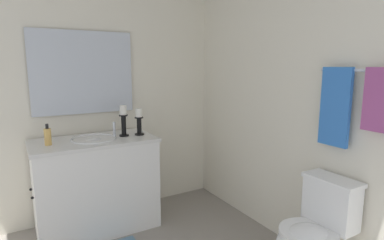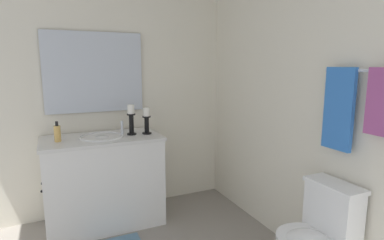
{
  "view_description": "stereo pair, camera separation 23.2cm",
  "coord_description": "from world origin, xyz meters",
  "px_view_note": "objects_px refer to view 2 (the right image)",
  "views": [
    {
      "loc": [
        1.9,
        -0.57,
        1.51
      ],
      "look_at": [
        -0.08,
        0.59,
        1.11
      ],
      "focal_mm": 29.03,
      "sensor_mm": 36.0,
      "label": 1
    },
    {
      "loc": [
        2.01,
        -0.36,
        1.51
      ],
      "look_at": [
        -0.08,
        0.59,
        1.11
      ],
      "focal_mm": 29.03,
      "sensor_mm": 36.0,
      "label": 2
    }
  ],
  "objects_px": {
    "towel_bar": "(364,70)",
    "candle_holder_tall": "(147,120)",
    "mirror": "(94,72)",
    "towel_center": "(381,102)",
    "soap_bottle": "(57,133)",
    "candle_holder_short": "(131,119)",
    "sink_basin": "(102,141)",
    "towel_near_vanity": "(339,109)",
    "vanity_cabinet": "(104,181)"
  },
  "relations": [
    {
      "from": "towel_bar",
      "to": "candle_holder_tall",
      "type": "bearing_deg",
      "value": -149.96
    },
    {
      "from": "mirror",
      "to": "towel_center",
      "type": "height_order",
      "value": "mirror"
    },
    {
      "from": "soap_bottle",
      "to": "towel_center",
      "type": "height_order",
      "value": "towel_center"
    },
    {
      "from": "candle_holder_tall",
      "to": "candle_holder_short",
      "type": "relative_size",
      "value": 0.88
    },
    {
      "from": "sink_basin",
      "to": "mirror",
      "type": "height_order",
      "value": "mirror"
    },
    {
      "from": "candle_holder_tall",
      "to": "towel_near_vanity",
      "type": "xyz_separation_m",
      "value": [
        1.43,
        0.89,
        0.24
      ]
    },
    {
      "from": "vanity_cabinet",
      "to": "towel_bar",
      "type": "bearing_deg",
      "value": 39.63
    },
    {
      "from": "vanity_cabinet",
      "to": "candle_holder_tall",
      "type": "distance_m",
      "value": 0.7
    },
    {
      "from": "candle_holder_tall",
      "to": "towel_bar",
      "type": "relative_size",
      "value": 0.46
    },
    {
      "from": "vanity_cabinet",
      "to": "candle_holder_short",
      "type": "bearing_deg",
      "value": 87.77
    },
    {
      "from": "candle_holder_tall",
      "to": "towel_bar",
      "type": "distance_m",
      "value": 1.88
    },
    {
      "from": "vanity_cabinet",
      "to": "sink_basin",
      "type": "xyz_separation_m",
      "value": [
        0.0,
        0.0,
        0.39
      ]
    },
    {
      "from": "sink_basin",
      "to": "candle_holder_short",
      "type": "xyz_separation_m",
      "value": [
        0.01,
        0.28,
        0.19
      ]
    },
    {
      "from": "soap_bottle",
      "to": "towel_center",
      "type": "bearing_deg",
      "value": 44.37
    },
    {
      "from": "mirror",
      "to": "soap_bottle",
      "type": "relative_size",
      "value": 5.21
    },
    {
      "from": "mirror",
      "to": "towel_bar",
      "type": "xyz_separation_m",
      "value": [
        1.89,
        1.33,
        0.04
      ]
    },
    {
      "from": "sink_basin",
      "to": "towel_bar",
      "type": "xyz_separation_m",
      "value": [
        1.61,
        1.33,
        0.66
      ]
    },
    {
      "from": "sink_basin",
      "to": "towel_near_vanity",
      "type": "bearing_deg",
      "value": 41.79
    },
    {
      "from": "towel_bar",
      "to": "towel_near_vanity",
      "type": "bearing_deg",
      "value": -172.65
    },
    {
      "from": "vanity_cabinet",
      "to": "candle_holder_tall",
      "type": "height_order",
      "value": "candle_holder_tall"
    },
    {
      "from": "towel_near_vanity",
      "to": "soap_bottle",
      "type": "bearing_deg",
      "value": -130.6
    },
    {
      "from": "towel_near_vanity",
      "to": "candle_holder_tall",
      "type": "bearing_deg",
      "value": -148.11
    },
    {
      "from": "vanity_cabinet",
      "to": "candle_holder_tall",
      "type": "xyz_separation_m",
      "value": [
        0.04,
        0.42,
        0.56
      ]
    },
    {
      "from": "candle_holder_short",
      "to": "towel_center",
      "type": "height_order",
      "value": "towel_center"
    },
    {
      "from": "soap_bottle",
      "to": "candle_holder_tall",
      "type": "bearing_deg",
      "value": 88.9
    },
    {
      "from": "sink_basin",
      "to": "candle_holder_tall",
      "type": "height_order",
      "value": "candle_holder_tall"
    },
    {
      "from": "candle_holder_short",
      "to": "towel_near_vanity",
      "type": "xyz_separation_m",
      "value": [
        1.46,
        1.03,
        0.22
      ]
    },
    {
      "from": "sink_basin",
      "to": "towel_center",
      "type": "xyz_separation_m",
      "value": [
        1.75,
        1.31,
        0.49
      ]
    },
    {
      "from": "mirror",
      "to": "candle_holder_short",
      "type": "xyz_separation_m",
      "value": [
        0.29,
        0.28,
        -0.43
      ]
    },
    {
      "from": "sink_basin",
      "to": "vanity_cabinet",
      "type": "bearing_deg",
      "value": -90.0
    },
    {
      "from": "sink_basin",
      "to": "candle_holder_tall",
      "type": "bearing_deg",
      "value": 85.23
    },
    {
      "from": "mirror",
      "to": "candle_holder_short",
      "type": "distance_m",
      "value": 0.59
    },
    {
      "from": "candle_holder_short",
      "to": "towel_bar",
      "type": "height_order",
      "value": "towel_bar"
    },
    {
      "from": "sink_basin",
      "to": "towel_bar",
      "type": "distance_m",
      "value": 2.19
    },
    {
      "from": "candle_holder_tall",
      "to": "towel_bar",
      "type": "height_order",
      "value": "towel_bar"
    },
    {
      "from": "mirror",
      "to": "candle_holder_tall",
      "type": "distance_m",
      "value": 0.69
    },
    {
      "from": "mirror",
      "to": "soap_bottle",
      "type": "bearing_deg",
      "value": -51.45
    },
    {
      "from": "towel_bar",
      "to": "towel_center",
      "type": "bearing_deg",
      "value": -7.35
    },
    {
      "from": "mirror",
      "to": "vanity_cabinet",
      "type": "bearing_deg",
      "value": -0.01
    },
    {
      "from": "candle_holder_short",
      "to": "towel_bar",
      "type": "xyz_separation_m",
      "value": [
        1.6,
        1.05,
        0.47
      ]
    },
    {
      "from": "mirror",
      "to": "candle_holder_short",
      "type": "relative_size",
      "value": 3.24
    },
    {
      "from": "mirror",
      "to": "candle_holder_short",
      "type": "height_order",
      "value": "mirror"
    },
    {
      "from": "towel_bar",
      "to": "candle_holder_short",
      "type": "bearing_deg",
      "value": -146.59
    },
    {
      "from": "vanity_cabinet",
      "to": "towel_center",
      "type": "bearing_deg",
      "value": 36.93
    },
    {
      "from": "mirror",
      "to": "towel_near_vanity",
      "type": "xyz_separation_m",
      "value": [
        1.75,
        1.31,
        -0.22
      ]
    },
    {
      "from": "sink_basin",
      "to": "towel_bar",
      "type": "height_order",
      "value": "towel_bar"
    },
    {
      "from": "sink_basin",
      "to": "soap_bottle",
      "type": "xyz_separation_m",
      "value": [
        0.02,
        -0.38,
        0.11
      ]
    },
    {
      "from": "candle_holder_tall",
      "to": "towel_near_vanity",
      "type": "distance_m",
      "value": 1.7
    },
    {
      "from": "candle_holder_tall",
      "to": "soap_bottle",
      "type": "xyz_separation_m",
      "value": [
        -0.02,
        -0.8,
        -0.06
      ]
    },
    {
      "from": "mirror",
      "to": "towel_near_vanity",
      "type": "distance_m",
      "value": 2.2
    }
  ]
}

